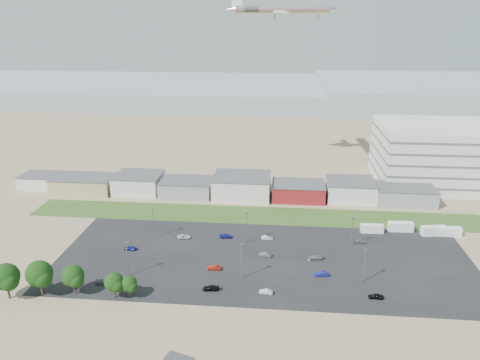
# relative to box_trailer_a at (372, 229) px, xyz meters

# --- Properties ---
(ground) EXTENTS (700.00, 700.00, 0.00)m
(ground) POSITION_rel_box_trailer_a_xyz_m (-39.38, -41.31, -1.35)
(ground) COLOR #927D5D
(ground) RESTS_ON ground
(parking_lot) EXTENTS (120.00, 50.00, 0.01)m
(parking_lot) POSITION_rel_box_trailer_a_xyz_m (-34.38, -21.31, -1.35)
(parking_lot) COLOR black
(parking_lot) RESTS_ON ground
(grass_strip) EXTENTS (160.00, 16.00, 0.02)m
(grass_strip) POSITION_rel_box_trailer_a_xyz_m (-39.38, 10.69, -1.34)
(grass_strip) COLOR #2C481B
(grass_strip) RESTS_ON ground
(hills_backdrop) EXTENTS (700.00, 200.00, 9.00)m
(hills_backdrop) POSITION_rel_box_trailer_a_xyz_m (0.62, 273.69, 3.15)
(hills_backdrop) COLOR gray
(hills_backdrop) RESTS_ON ground
(building_row) EXTENTS (170.00, 20.00, 8.00)m
(building_row) POSITION_rel_box_trailer_a_xyz_m (-56.38, 29.69, 2.65)
(building_row) COLOR silver
(building_row) RESTS_ON ground
(parking_garage) EXTENTS (80.00, 40.00, 25.00)m
(parking_garage) POSITION_rel_box_trailer_a_xyz_m (50.62, 53.69, 11.15)
(parking_garage) COLOR silver
(parking_garage) RESTS_ON ground
(box_trailer_a) EXTENTS (7.28, 2.50, 2.70)m
(box_trailer_a) POSITION_rel_box_trailer_a_xyz_m (0.00, 0.00, 0.00)
(box_trailer_a) COLOR silver
(box_trailer_a) RESTS_ON ground
(box_trailer_b) EXTENTS (8.16, 2.87, 3.02)m
(box_trailer_b) POSITION_rel_box_trailer_a_xyz_m (9.55, 2.08, 0.16)
(box_trailer_b) COLOR silver
(box_trailer_b) RESTS_ON ground
(box_trailer_c) EXTENTS (8.25, 3.87, 2.97)m
(box_trailer_c) POSITION_rel_box_trailer_a_xyz_m (19.51, -0.09, 0.14)
(box_trailer_c) COLOR silver
(box_trailer_c) RESTS_ON ground
(box_trailer_d) EXTENTS (7.67, 2.59, 2.85)m
(box_trailer_d) POSITION_rel_box_trailer_a_xyz_m (24.28, -0.09, 0.07)
(box_trailer_d) COLOR silver
(box_trailer_d) RESTS_ON ground
(tree_far_left) EXTENTS (7.16, 7.16, 10.73)m
(tree_far_left) POSITION_rel_box_trailer_a_xyz_m (-96.78, -47.62, 4.02)
(tree_far_left) COLOR black
(tree_far_left) RESTS_ON ground
(tree_left) EXTENTS (7.10, 7.10, 10.65)m
(tree_left) POSITION_rel_box_trailer_a_xyz_m (-89.36, -45.35, 3.97)
(tree_left) COLOR black
(tree_left) RESTS_ON ground
(tree_mid) EXTENTS (6.02, 6.02, 9.03)m
(tree_mid) POSITION_rel_box_trailer_a_xyz_m (-81.33, -44.12, 3.16)
(tree_mid) COLOR black
(tree_mid) RESTS_ON ground
(tree_right) EXTENTS (5.14, 5.14, 7.72)m
(tree_right) POSITION_rel_box_trailer_a_xyz_m (-70.54, -44.78, 2.51)
(tree_right) COLOR black
(tree_right) RESTS_ON ground
(tree_near) EXTENTS (4.42, 4.42, 6.64)m
(tree_near) POSITION_rel_box_trailer_a_xyz_m (-66.94, -44.27, 1.97)
(tree_near) COLOR black
(tree_near) RESTS_ON ground
(lightpole_front_l) EXTENTS (1.17, 0.49, 9.94)m
(lightpole_front_l) POSITION_rel_box_trailer_a_xyz_m (-70.58, -34.00, 3.62)
(lightpole_front_l) COLOR slate
(lightpole_front_l) RESTS_ON ground
(lightpole_front_m) EXTENTS (1.21, 0.51, 10.30)m
(lightpole_front_m) POSITION_rel_box_trailer_a_xyz_m (-39.86, -32.80, 3.80)
(lightpole_front_m) COLOR slate
(lightpole_front_m) RESTS_ON ground
(lightpole_front_r) EXTENTS (1.12, 0.47, 9.52)m
(lightpole_front_r) POSITION_rel_box_trailer_a_xyz_m (-7.55, -31.36, 3.41)
(lightpole_front_r) COLOR slate
(lightpole_front_r) RESTS_ON ground
(lightpole_back_l) EXTENTS (1.20, 0.50, 10.22)m
(lightpole_back_l) POSITION_rel_box_trailer_a_xyz_m (-69.97, -10.39, 3.76)
(lightpole_back_l) COLOR slate
(lightpole_back_l) RESTS_ON ground
(lightpole_back_m) EXTENTS (1.20, 0.50, 10.18)m
(lightpole_back_m) POSITION_rel_box_trailer_a_xyz_m (-40.25, -11.39, 3.74)
(lightpole_back_m) COLOR slate
(lightpole_back_m) RESTS_ON ground
(lightpole_back_r) EXTENTS (1.11, 0.46, 9.41)m
(lightpole_back_r) POSITION_rel_box_trailer_a_xyz_m (-7.98, -10.56, 3.36)
(lightpole_back_r) COLOR slate
(lightpole_back_r) RESTS_ON ground
(airliner) EXTENTS (49.64, 35.42, 14.10)m
(airliner) POSITION_rel_box_trailer_a_xyz_m (-31.81, 65.95, 68.65)
(airliner) COLOR silver
(parked_car_1) EXTENTS (3.95, 1.63, 1.27)m
(parked_car_1) POSITION_rel_box_trailer_a_xyz_m (-18.34, -29.44, -0.71)
(parked_car_1) COLOR navy
(parked_car_1) RESTS_ON ground
(parked_car_2) EXTENTS (3.74, 1.64, 1.25)m
(parked_car_2) POSITION_rel_box_trailer_a_xyz_m (-5.59, -39.07, -0.72)
(parked_car_2) COLOR black
(parked_car_2) RESTS_ON ground
(parked_car_3) EXTENTS (4.39, 2.09, 1.24)m
(parked_car_3) POSITION_rel_box_trailer_a_xyz_m (-47.20, -39.17, -0.73)
(parked_car_3) COLOR black
(parked_car_3) RESTS_ON ground
(parked_car_4) EXTENTS (3.93, 1.49, 1.28)m
(parked_car_4) POSITION_rel_box_trailer_a_xyz_m (-47.86, -28.85, -0.71)
(parked_car_4) COLOR maroon
(parked_car_4) RESTS_ON ground
(parked_car_5) EXTENTS (3.89, 1.90, 1.28)m
(parked_car_5) POSITION_rel_box_trailer_a_xyz_m (-74.89, -19.50, -0.71)
(parked_car_5) COLOR navy
(parked_car_5) RESTS_ON ground
(parked_car_6) EXTENTS (4.24, 2.16, 1.18)m
(parked_car_6) POSITION_rel_box_trailer_a_xyz_m (-47.03, -8.47, -0.76)
(parked_car_6) COLOR navy
(parked_car_6) RESTS_ON ground
(parked_car_7) EXTENTS (3.81, 1.75, 1.21)m
(parked_car_7) POSITION_rel_box_trailer_a_xyz_m (-34.01, -19.69, -0.75)
(parked_car_7) COLOR #595B5E
(parked_car_7) RESTS_ON ground
(parked_car_8) EXTENTS (3.75, 1.82, 1.23)m
(parked_car_8) POSITION_rel_box_trailer_a_xyz_m (-4.93, -8.37, -0.73)
(parked_car_8) COLOR #A5A5AA
(parked_car_8) RESTS_ON ground
(parked_car_9) EXTENTS (4.30, 2.14, 1.17)m
(parked_car_9) POSITION_rel_box_trailer_a_xyz_m (-60.28, -10.09, -0.77)
(parked_car_9) COLOR silver
(parked_car_9) RESTS_ON ground
(parked_car_10) EXTENTS (4.25, 2.02, 1.19)m
(parked_car_10) POSITION_rel_box_trailer_a_xyz_m (-75.69, -38.84, -0.75)
(parked_car_10) COLOR #595B5E
(parked_car_10) RESTS_ON ground
(parked_car_11) EXTENTS (3.76, 1.73, 1.19)m
(parked_car_11) POSITION_rel_box_trailer_a_xyz_m (-33.89, -8.47, -0.75)
(parked_car_11) COLOR silver
(parked_car_11) RESTS_ON ground
(parked_car_12) EXTENTS (4.32, 1.97, 1.22)m
(parked_car_12) POSITION_rel_box_trailer_a_xyz_m (-19.47, -20.18, -0.74)
(parked_car_12) COLOR #A5A5AA
(parked_car_12) RESTS_ON ground
(parked_car_13) EXTENTS (3.59, 1.47, 1.16)m
(parked_car_13) POSITION_rel_box_trailer_a_xyz_m (-32.99, -39.47, -0.77)
(parked_car_13) COLOR silver
(parked_car_13) RESTS_ON ground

